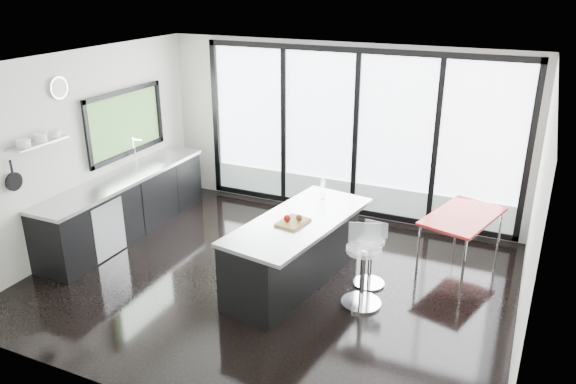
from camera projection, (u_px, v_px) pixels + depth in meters
The scene contains 11 objects.
floor at pixel (272, 280), 7.39m from camera, with size 6.00×5.00×0.00m, color black.
ceiling at pixel (269, 64), 6.37m from camera, with size 6.00×5.00×0.00m, color white.
wall_back at pixel (354, 141), 8.91m from camera, with size 6.00×0.09×2.80m.
wall_front at pixel (141, 272), 4.76m from camera, with size 6.00×0.00×2.80m, color beige.
wall_left at pixel (96, 135), 8.19m from camera, with size 0.26×5.00×2.80m.
wall_right at pixel (534, 222), 5.72m from camera, with size 0.00×5.00×2.80m, color beige.
counter_cabinets at pixel (126, 204), 8.58m from camera, with size 0.69×3.24×1.36m.
island at pixel (294, 250), 7.17m from camera, with size 1.28×2.36×1.19m.
bar_stool_near at pixel (362, 276), 6.70m from camera, with size 0.49×0.49×0.78m, color silver.
bar_stool_far at pixel (370, 262), 7.17m from camera, with size 0.41×0.41×0.64m, color silver.
red_table at pixel (460, 238), 7.76m from camera, with size 0.74×1.30×0.70m, color maroon.
Camera 1 is at (2.86, -5.80, 3.76)m, focal length 35.00 mm.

